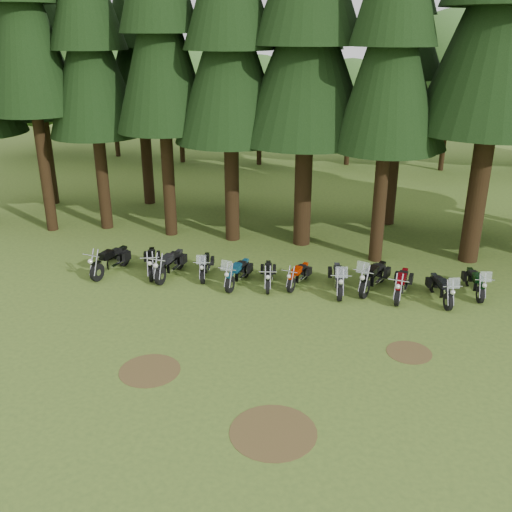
# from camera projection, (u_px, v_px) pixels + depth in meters

# --- Properties ---
(ground) EXTENTS (120.00, 120.00, 0.00)m
(ground) POSITION_uv_depth(u_px,v_px,m) (263.00, 346.00, 17.94)
(ground) COLOR #435D23
(ground) RESTS_ON ground
(pine_front_2) EXTENTS (4.32, 4.32, 16.22)m
(pine_front_2) POSITION_uv_depth(u_px,v_px,m) (86.00, 18.00, 25.03)
(pine_front_2) COLOR #312010
(pine_front_2) RESTS_ON ground
(pine_front_4) EXTENTS (4.95, 4.95, 16.33)m
(pine_front_4) POSITION_uv_depth(u_px,v_px,m) (229.00, 16.00, 23.45)
(pine_front_4) COLOR #312010
(pine_front_4) RESTS_ON ground
(pine_front_5) EXTENTS (5.81, 5.81, 16.72)m
(pine_front_5) POSITION_uv_depth(u_px,v_px,m) (309.00, 9.00, 22.81)
(pine_front_5) COLOR #312010
(pine_front_5) RESTS_ON ground
(pine_front_6) EXTENTS (4.15, 4.15, 16.75)m
(pine_front_6) POSITION_uv_depth(u_px,v_px,m) (396.00, 7.00, 20.90)
(pine_front_6) COLOR #312010
(pine_front_6) RESTS_ON ground
(pine_back_0) EXTENTS (5.00, 5.00, 17.21)m
(pine_back_0) POSITION_uv_depth(u_px,v_px,m) (27.00, 7.00, 28.81)
(pine_back_0) COLOR #312010
(pine_back_0) RESTS_ON ground
(pine_back_1) EXTENTS (4.52, 4.52, 16.22)m
(pine_back_1) POSITION_uv_depth(u_px,v_px,m) (137.00, 20.00, 29.06)
(pine_back_1) COLOR #312010
(pine_back_1) RESTS_ON ground
(pine_back_2) EXTENTS (4.85, 4.85, 16.30)m
(pine_back_2) POSITION_uv_depth(u_px,v_px,m) (230.00, 18.00, 28.22)
(pine_back_2) COLOR #312010
(pine_back_2) RESTS_ON ground
(pine_back_3) EXTENTS (4.35, 4.35, 16.20)m
(pine_back_3) POSITION_uv_depth(u_px,v_px,m) (307.00, 19.00, 26.19)
(pine_back_3) COLOR #312010
(pine_back_3) RESTS_ON ground
(pine_back_4) EXTENTS (4.94, 4.94, 13.78)m
(pine_back_4) POSITION_uv_depth(u_px,v_px,m) (402.00, 53.00, 26.21)
(pine_back_4) COLOR #312010
(pine_back_4) RESTS_ON ground
(pine_back_5) EXTENTS (3.94, 3.94, 16.33)m
(pine_back_5) POSITION_uv_depth(u_px,v_px,m) (502.00, 16.00, 24.57)
(pine_back_5) COLOR #312010
(pine_back_5) RESTS_ON ground
(decid_0) EXTENTS (8.00, 7.78, 10.00)m
(decid_0) POSITION_uv_depth(u_px,v_px,m) (35.00, 77.00, 42.73)
(decid_0) COLOR #312010
(decid_0) RESTS_ON ground
(decid_1) EXTENTS (7.91, 7.69, 9.88)m
(decid_1) POSITION_uv_depth(u_px,v_px,m) (114.00, 79.00, 42.11)
(decid_1) COLOR #312010
(decid_1) RESTS_ON ground
(decid_2) EXTENTS (6.72, 6.53, 8.40)m
(decid_2) POSITION_uv_depth(u_px,v_px,m) (183.00, 94.00, 40.54)
(decid_2) COLOR #312010
(decid_2) RESTS_ON ground
(decid_3) EXTENTS (6.12, 5.95, 7.65)m
(decid_3) POSITION_uv_depth(u_px,v_px,m) (262.00, 102.00, 40.00)
(decid_3) COLOR #312010
(decid_3) RESTS_ON ground
(decid_4) EXTENTS (5.93, 5.76, 7.41)m
(decid_4) POSITION_uv_depth(u_px,v_px,m) (354.00, 104.00, 40.01)
(decid_4) COLOR #312010
(decid_4) RESTS_ON ground
(decid_5) EXTENTS (8.45, 8.21, 10.56)m
(decid_5) POSITION_uv_depth(u_px,v_px,m) (458.00, 78.00, 37.55)
(decid_5) COLOR #312010
(decid_5) RESTS_ON ground
(dirt_patch_0) EXTENTS (1.80, 1.80, 0.01)m
(dirt_patch_0) POSITION_uv_depth(u_px,v_px,m) (150.00, 370.00, 16.66)
(dirt_patch_0) COLOR #4C3D1E
(dirt_patch_0) RESTS_ON ground
(dirt_patch_1) EXTENTS (1.40, 1.40, 0.01)m
(dirt_patch_1) POSITION_uv_depth(u_px,v_px,m) (409.00, 352.00, 17.59)
(dirt_patch_1) COLOR #4C3D1E
(dirt_patch_1) RESTS_ON ground
(dirt_patch_2) EXTENTS (2.20, 2.20, 0.01)m
(dirt_patch_2) POSITION_uv_depth(u_px,v_px,m) (273.00, 432.00, 14.12)
(dirt_patch_2) COLOR #4C3D1E
(dirt_patch_2) RESTS_ON ground
(motorcycle_0) EXTENTS (0.71, 2.42, 1.00)m
(motorcycle_0) POSITION_uv_depth(u_px,v_px,m) (111.00, 261.00, 23.13)
(motorcycle_0) COLOR black
(motorcycle_0) RESTS_ON ground
(motorcycle_1) EXTENTS (0.86, 2.18, 0.92)m
(motorcycle_1) POSITION_uv_depth(u_px,v_px,m) (152.00, 262.00, 23.13)
(motorcycle_1) COLOR black
(motorcycle_1) RESTS_ON ground
(motorcycle_2) EXTENTS (0.48, 2.38, 0.97)m
(motorcycle_2) POSITION_uv_depth(u_px,v_px,m) (170.00, 265.00, 22.82)
(motorcycle_2) COLOR black
(motorcycle_2) RESTS_ON ground
(motorcycle_3) EXTENTS (0.57, 2.06, 1.29)m
(motorcycle_3) POSITION_uv_depth(u_px,v_px,m) (205.00, 266.00, 22.84)
(motorcycle_3) COLOR black
(motorcycle_3) RESTS_ON ground
(motorcycle_4) EXTENTS (0.67, 2.24, 1.41)m
(motorcycle_4) POSITION_uv_depth(u_px,v_px,m) (238.00, 273.00, 22.08)
(motorcycle_4) COLOR black
(motorcycle_4) RESTS_ON ground
(motorcycle_5) EXTENTS (0.45, 2.04, 0.83)m
(motorcycle_5) POSITION_uv_depth(u_px,v_px,m) (268.00, 275.00, 22.02)
(motorcycle_5) COLOR black
(motorcycle_5) RESTS_ON ground
(motorcycle_6) EXTENTS (0.65, 1.91, 0.79)m
(motorcycle_6) POSITION_uv_depth(u_px,v_px,m) (298.00, 276.00, 22.04)
(motorcycle_6) COLOR black
(motorcycle_6) RESTS_ON ground
(motorcycle_7) EXTENTS (0.60, 2.34, 1.47)m
(motorcycle_7) POSITION_uv_depth(u_px,v_px,m) (338.00, 279.00, 21.50)
(motorcycle_7) COLOR black
(motorcycle_7) RESTS_ON ground
(motorcycle_8) EXTENTS (1.18, 2.39, 1.55)m
(motorcycle_8) POSITION_uv_depth(u_px,v_px,m) (373.00, 277.00, 21.62)
(motorcycle_8) COLOR black
(motorcycle_8) RESTS_ON ground
(motorcycle_9) EXTENTS (0.55, 2.25, 0.92)m
(motorcycle_9) POSITION_uv_depth(u_px,v_px,m) (401.00, 285.00, 21.10)
(motorcycle_9) COLOR black
(motorcycle_9) RESTS_ON ground
(motorcycle_10) EXTENTS (0.81, 2.15, 1.36)m
(motorcycle_10) POSITION_uv_depth(u_px,v_px,m) (441.00, 289.00, 20.76)
(motorcycle_10) COLOR black
(motorcycle_10) RESTS_ON ground
(motorcycle_11) EXTENTS (0.54, 2.14, 1.34)m
(motorcycle_11) POSITION_uv_depth(u_px,v_px,m) (475.00, 283.00, 21.29)
(motorcycle_11) COLOR black
(motorcycle_11) RESTS_ON ground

